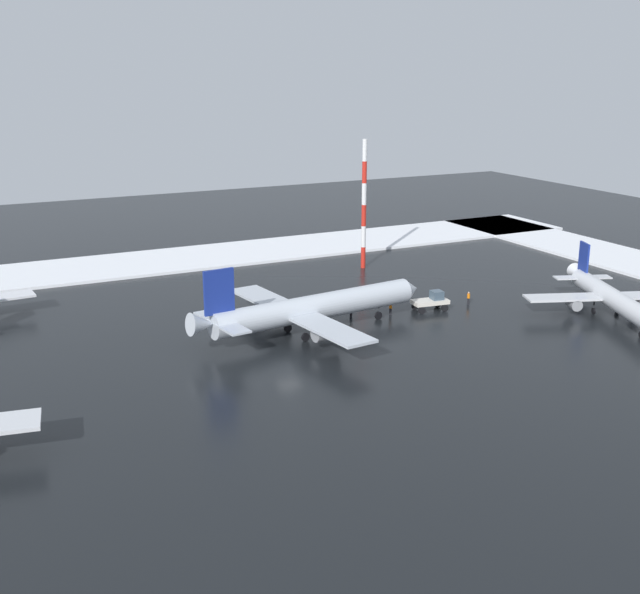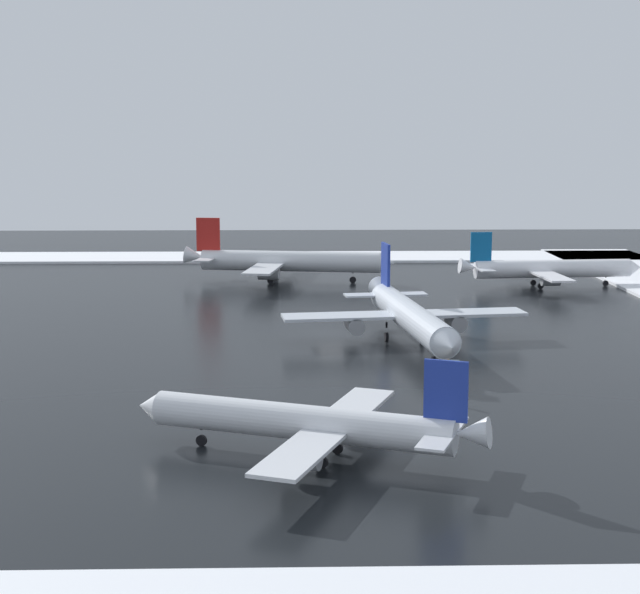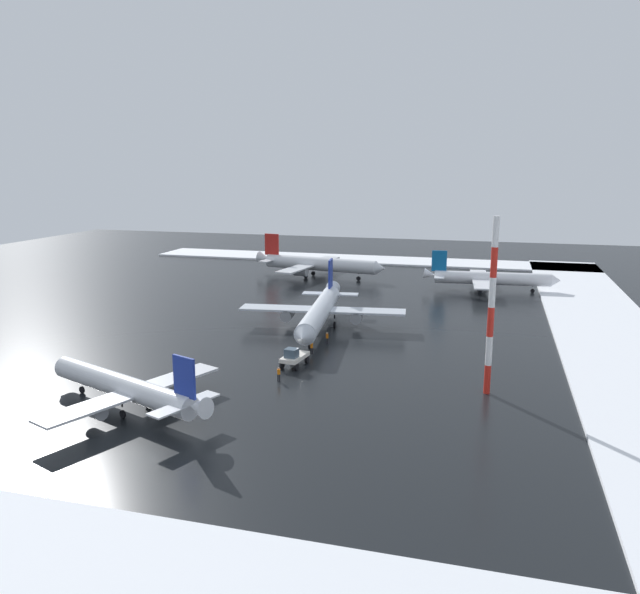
{
  "view_description": "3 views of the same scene",
  "coord_description": "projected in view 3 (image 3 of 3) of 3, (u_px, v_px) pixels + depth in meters",
  "views": [
    {
      "loc": [
        32.04,
        71.84,
        29.85
      ],
      "look_at": [
        -5.81,
        -4.47,
        5.34
      ],
      "focal_mm": 45.0,
      "sensor_mm": 36.0,
      "label": 1
    },
    {
      "loc": [
        -105.22,
        3.74,
        21.28
      ],
      "look_at": [
        0.23,
        1.21,
        3.97
      ],
      "focal_mm": 55.0,
      "sensor_mm": 36.0,
      "label": 2
    },
    {
      "loc": [
        -95.42,
        -32.69,
        24.7
      ],
      "look_at": [
        -6.5,
        -7.83,
        5.29
      ],
      "focal_mm": 35.0,
      "sensor_mm": 36.0,
      "label": 3
    }
  ],
  "objects": [
    {
      "name": "ground_crew_near_tug",
      "position": [
        327.0,
        337.0,
        88.19
      ],
      "size": [
        0.36,
        0.36,
        1.71
      ],
      "rotation": [
        0.0,
        0.0,
        0.34
      ],
      "color": "black",
      "rests_on": "ground_plane"
    },
    {
      "name": "ground_crew_by_nose_gear",
      "position": [
        312.0,
        347.0,
        83.48
      ],
      "size": [
        0.36,
        0.36,
        1.71
      ],
      "rotation": [
        0.0,
        0.0,
        0.23
      ],
      "color": "black",
      "rests_on": "ground_plane"
    },
    {
      "name": "snow_bank_far",
      "position": [
        612.0,
        338.0,
        90.41
      ],
      "size": [
        152.0,
        16.0,
        0.42
      ],
      "primitive_type": "cube",
      "color": "white",
      "rests_on": "ground_plane"
    },
    {
      "name": "airplane_parked_portside",
      "position": [
        125.0,
        387.0,
        64.03
      ],
      "size": [
        20.37,
        24.08,
        7.44
      ],
      "rotation": [
        0.0,
        0.0,
        1.2
      ],
      "color": "silver",
      "rests_on": "ground_plane"
    },
    {
      "name": "pushback_tug",
      "position": [
        294.0,
        357.0,
        78.19
      ],
      "size": [
        4.83,
        2.78,
        2.5
      ],
      "rotation": [
        0.0,
        0.0,
        3.02
      ],
      "color": "silver",
      "rests_on": "ground_plane"
    },
    {
      "name": "airplane_parked_starboard",
      "position": [
        317.0,
        264.0,
        140.66
      ],
      "size": [
        26.29,
        31.51,
        9.38
      ],
      "rotation": [
        0.0,
        0.0,
        4.55
      ],
      "color": "silver",
      "rests_on": "ground_plane"
    },
    {
      "name": "airplane_foreground_jet",
      "position": [
        320.0,
        311.0,
        95.1
      ],
      "size": [
        31.29,
        26.05,
        9.29
      ],
      "rotation": [
        0.0,
        0.0,
        3.27
      ],
      "color": "silver",
      "rests_on": "ground_plane"
    },
    {
      "name": "snow_bank_right",
      "position": [
        366.0,
        260.0,
        166.73
      ],
      "size": [
        14.0,
        116.0,
        0.42
      ],
      "primitive_type": "cube",
      "color": "white",
      "rests_on": "ground_plane"
    },
    {
      "name": "ground_crew_beside_wing",
      "position": [
        279.0,
        373.0,
        72.86
      ],
      "size": [
        0.36,
        0.36,
        1.71
      ],
      "rotation": [
        0.0,
        0.0,
        3.41
      ],
      "color": "black",
      "rests_on": "ground_plane"
    },
    {
      "name": "airplane_distant_tail",
      "position": [
        489.0,
        278.0,
        125.14
      ],
      "size": [
        22.35,
        26.92,
        7.99
      ],
      "rotation": [
        0.0,
        0.0,
        4.79
      ],
      "color": "white",
      "rests_on": "ground_plane"
    },
    {
      "name": "ground_plane",
      "position": [
        285.0,
        318.0,
        103.63
      ],
      "size": [
        240.0,
        240.0,
        0.0
      ],
      "primitive_type": "plane",
      "color": "black"
    },
    {
      "name": "antenna_mast",
      "position": [
        491.0,
        307.0,
        67.2
      ],
      "size": [
        0.7,
        0.7,
        19.59
      ],
      "color": "red",
      "rests_on": "ground_plane"
    }
  ]
}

